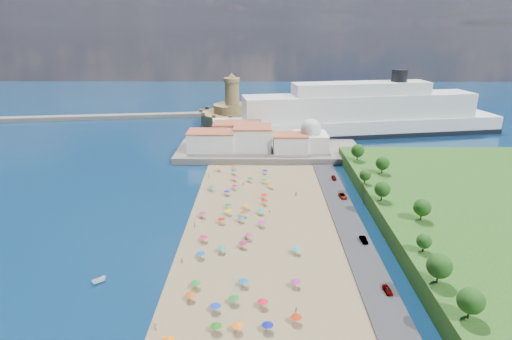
{
  "coord_description": "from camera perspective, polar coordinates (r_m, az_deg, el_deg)",
  "views": [
    {
      "loc": [
        5.39,
        -130.43,
        61.52
      ],
      "look_at": [
        4.0,
        25.0,
        8.0
      ],
      "focal_mm": 30.0,
      "sensor_mm": 36.0,
      "label": 1
    }
  ],
  "objects": [
    {
      "name": "moored_boats",
      "position": [
        103.77,
        -19.55,
        -18.12
      ],
      "size": [
        15.43,
        30.69,
        1.52
      ],
      "color": "white",
      "rests_on": "ground"
    },
    {
      "name": "waterfront_buildings",
      "position": [
        211.17,
        -1.8,
        4.27
      ],
      "size": [
        57.0,
        29.0,
        11.0
      ],
      "color": "silver",
      "rests_on": "terrace"
    },
    {
      "name": "beach_parasols",
      "position": [
        133.18,
        -2.32,
        -7.49
      ],
      "size": [
        31.78,
        115.6,
        2.2
      ],
      "color": "gray",
      "rests_on": "beach"
    },
    {
      "name": "jetty",
      "position": [
        246.55,
        -3.56,
        4.8
      ],
      "size": [
        18.0,
        70.0,
        2.4
      ],
      "primitive_type": "cube",
      "color": "#59544C",
      "rests_on": "ground"
    },
    {
      "name": "cruise_ship",
      "position": [
        254.85,
        13.61,
        7.01
      ],
      "size": [
        169.89,
        54.16,
        36.77
      ],
      "color": "black",
      "rests_on": "ground"
    },
    {
      "name": "terrace",
      "position": [
        212.15,
        1.74,
        2.56
      ],
      "size": [
        90.0,
        36.0,
        3.0
      ],
      "primitive_type": "cube",
      "color": "#59544C",
      "rests_on": "ground"
    },
    {
      "name": "breakwater",
      "position": [
        311.88,
        -21.36,
        6.57
      ],
      "size": [
        199.03,
        34.77,
        2.6
      ],
      "primitive_type": "cube",
      "rotation": [
        0.0,
        0.0,
        0.14
      ],
      "color": "#59544C",
      "rests_on": "ground"
    },
    {
      "name": "ground",
      "position": [
        144.31,
        -1.69,
        -6.24
      ],
      "size": [
        700.0,
        700.0,
        0.0
      ],
      "primitive_type": "plane",
      "color": "#071938",
      "rests_on": "ground"
    },
    {
      "name": "parked_cars",
      "position": [
        148.83,
        12.39,
        -5.3
      ],
      "size": [
        2.78,
        82.13,
        1.43
      ],
      "color": "gray",
      "rests_on": "promenade"
    },
    {
      "name": "beachgoers",
      "position": [
        144.23,
        -2.1,
        -5.78
      ],
      "size": [
        36.67,
        98.51,
        1.81
      ],
      "color": "tan",
      "rests_on": "beach"
    },
    {
      "name": "hillside_trees",
      "position": [
        139.59,
        18.31,
        -3.65
      ],
      "size": [
        14.35,
        108.64,
        7.23
      ],
      "color": "#382314",
      "rests_on": "hillside"
    },
    {
      "name": "domed_building",
      "position": [
        209.62,
        7.26,
        4.33
      ],
      "size": [
        16.0,
        16.0,
        15.0
      ],
      "color": "silver",
      "rests_on": "terrace"
    },
    {
      "name": "fortress",
      "position": [
        274.52,
        -3.16,
        7.45
      ],
      "size": [
        40.0,
        40.0,
        32.4
      ],
      "color": "olive",
      "rests_on": "ground"
    }
  ]
}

